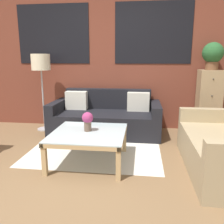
{
  "coord_description": "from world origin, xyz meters",
  "views": [
    {
      "loc": [
        0.78,
        -2.2,
        1.35
      ],
      "look_at": [
        0.33,
        1.28,
        0.55
      ],
      "focal_mm": 38.0,
      "sensor_mm": 36.0,
      "label": 1
    }
  ],
  "objects_px": {
    "drawer_cabinet": "(208,102)",
    "flower_vase": "(88,120)",
    "floor_lamp": "(41,66)",
    "coffee_table": "(89,136)",
    "couch_dark": "(106,118)",
    "potted_plant": "(213,54)"
  },
  "relations": [
    {
      "from": "drawer_cabinet",
      "to": "flower_vase",
      "type": "distance_m",
      "value": 2.39
    },
    {
      "from": "floor_lamp",
      "to": "drawer_cabinet",
      "type": "xyz_separation_m",
      "value": [
        3.05,
        0.17,
        -0.63
      ]
    },
    {
      "from": "coffee_table",
      "to": "floor_lamp",
      "type": "height_order",
      "value": "floor_lamp"
    },
    {
      "from": "flower_vase",
      "to": "couch_dark",
      "type": "bearing_deg",
      "value": 87.75
    },
    {
      "from": "flower_vase",
      "to": "floor_lamp",
      "type": "bearing_deg",
      "value": 131.69
    },
    {
      "from": "drawer_cabinet",
      "to": "flower_vase",
      "type": "xyz_separation_m",
      "value": [
        -1.89,
        -1.47,
        -0.01
      ]
    },
    {
      "from": "couch_dark",
      "to": "drawer_cabinet",
      "type": "height_order",
      "value": "drawer_cabinet"
    },
    {
      "from": "couch_dark",
      "to": "potted_plant",
      "type": "distance_m",
      "value": 2.17
    },
    {
      "from": "couch_dark",
      "to": "floor_lamp",
      "type": "xyz_separation_m",
      "value": [
        -1.21,
        0.07,
        0.93
      ]
    },
    {
      "from": "drawer_cabinet",
      "to": "couch_dark",
      "type": "bearing_deg",
      "value": -172.65
    },
    {
      "from": "couch_dark",
      "to": "flower_vase",
      "type": "distance_m",
      "value": 1.27
    },
    {
      "from": "couch_dark",
      "to": "drawer_cabinet",
      "type": "relative_size",
      "value": 1.69
    },
    {
      "from": "couch_dark",
      "to": "potted_plant",
      "type": "relative_size",
      "value": 4.12
    },
    {
      "from": "floor_lamp",
      "to": "couch_dark",
      "type": "bearing_deg",
      "value": -3.13
    },
    {
      "from": "coffee_table",
      "to": "flower_vase",
      "type": "xyz_separation_m",
      "value": [
        -0.02,
        0.04,
        0.21
      ]
    },
    {
      "from": "drawer_cabinet",
      "to": "potted_plant",
      "type": "xyz_separation_m",
      "value": [
        0.0,
        0.0,
        0.84
      ]
    },
    {
      "from": "couch_dark",
      "to": "potted_plant",
      "type": "height_order",
      "value": "potted_plant"
    },
    {
      "from": "floor_lamp",
      "to": "flower_vase",
      "type": "height_order",
      "value": "floor_lamp"
    },
    {
      "from": "flower_vase",
      "to": "coffee_table",
      "type": "bearing_deg",
      "value": -64.65
    },
    {
      "from": "drawer_cabinet",
      "to": "potted_plant",
      "type": "distance_m",
      "value": 0.84
    },
    {
      "from": "floor_lamp",
      "to": "potted_plant",
      "type": "xyz_separation_m",
      "value": [
        3.05,
        0.17,
        0.21
      ]
    },
    {
      "from": "potted_plant",
      "to": "drawer_cabinet",
      "type": "bearing_deg",
      "value": -90.0
    }
  ]
}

